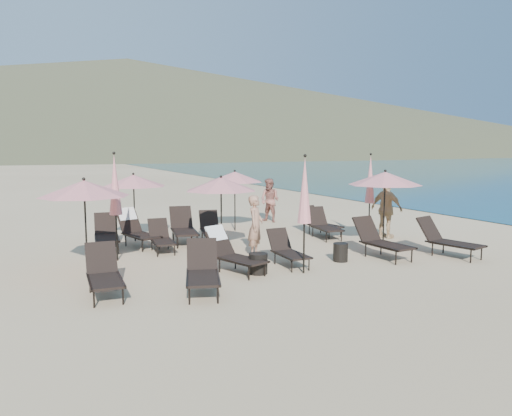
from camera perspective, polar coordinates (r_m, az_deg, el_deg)
name	(u,v)px	position (r m, az deg, el deg)	size (l,w,h in m)	color
ground	(323,267)	(12.60, 7.67, -6.72)	(800.00, 800.00, 0.00)	#D6BA8C
volcanic_headland	(146,108)	(323.25, -12.42, 11.14)	(690.00, 690.00, 55.00)	brown
lounger_0	(104,273)	(10.60, -16.98, -7.12)	(0.76, 1.72, 0.97)	black
lounger_1	(203,270)	(10.39, -6.13, -7.04)	(1.19, 1.85, 1.00)	black
lounger_2	(232,251)	(11.97, -2.80, -4.95)	(1.10, 1.78, 1.05)	black
lounger_3	(287,250)	(12.63, 3.59, -4.77)	(0.63, 1.51, 0.86)	black
lounger_4	(381,240)	(13.87, 14.07, -3.55)	(0.79, 1.83, 1.03)	black
lounger_5	(447,239)	(14.59, 21.03, -3.33)	(1.04, 1.87, 1.02)	black
lounger_6	(106,233)	(15.18, -16.73, -2.80)	(0.88, 1.80, 0.99)	black
lounger_7	(136,229)	(15.42, -13.55, -2.31)	(1.03, 1.86, 1.10)	black
lounger_8	(183,227)	(15.64, -8.30, -2.16)	(1.04, 1.95, 1.06)	black
lounger_9	(211,228)	(15.74, -5.17, -2.30)	(0.96, 1.70, 0.92)	black
lounger_10	(320,222)	(17.04, 7.31, -1.59)	(0.81, 1.68, 0.93)	black
lounger_11	(323,224)	(16.48, 7.70, -1.86)	(0.87, 1.73, 0.95)	black
lounger_12	(161,237)	(14.51, -10.78, -3.30)	(0.72, 1.56, 0.87)	black
umbrella_open_0	(84,189)	(12.36, -19.05, 2.11)	(2.11, 2.11, 2.27)	black
umbrella_open_1	(221,184)	(13.96, -4.02, 2.72)	(2.03, 2.03, 2.19)	black
umbrella_open_2	(385,179)	(15.16, 14.54, 3.28)	(2.15, 2.15, 2.31)	black
umbrella_open_3	(133,181)	(16.05, -13.83, 3.05)	(2.02, 2.02, 2.17)	black
umbrella_open_4	(235,177)	(17.59, -2.44, 3.57)	(2.01, 2.01, 2.16)	black
umbrella_closed_0	(305,191)	(11.65, 5.58, 1.95)	(0.33, 0.33, 2.81)	black
umbrella_closed_1	(370,180)	(16.26, 12.92, 3.17)	(0.32, 0.32, 2.77)	black
umbrella_closed_2	(115,185)	(13.40, -15.82, 2.51)	(0.33, 0.33, 2.85)	black
side_table_0	(258,264)	(11.82, 0.25, -6.37)	(0.44, 0.44, 0.49)	black
side_table_1	(340,252)	(13.24, 9.63, -5.01)	(0.39, 0.39, 0.48)	black
beachgoer_a	(256,226)	(13.57, -0.04, -2.05)	(0.61, 0.40, 1.67)	#A7755A
beachgoer_b	(270,200)	(19.66, 1.59, 0.88)	(0.84, 0.65, 1.73)	#985C4E
beachgoer_c	(387,209)	(16.76, 14.71, -0.10)	(1.13, 0.47, 1.92)	tan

